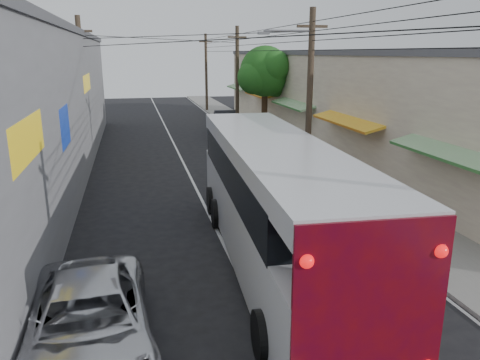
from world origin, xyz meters
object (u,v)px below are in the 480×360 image
object	(u,v)px
parked_car_far	(226,121)
pedestrian_near	(342,171)
parked_suv	(295,168)
pedestrian_far	(301,148)
parked_car_mid	(225,128)
jeepney	(89,323)
coach_bus	(274,200)

from	to	relation	value
parked_car_far	pedestrian_near	size ratio (longest dim) A/B	3.26
parked_suv	pedestrian_near	bearing A→B (deg)	-28.42
parked_suv	pedestrian_far	xyz separation A→B (m)	(1.64, 3.64, 0.14)
parked_car_mid	jeepney	bearing A→B (deg)	-105.64
jeepney	parked_suv	world-z (taller)	parked_suv
jeepney	pedestrian_near	xyz separation A→B (m)	(10.29, 10.18, 0.11)
pedestrian_near	parked_car_far	bearing A→B (deg)	-83.01
parked_car_far	pedestrian_near	xyz separation A→B (m)	(1.89, -17.51, 0.06)
parked_car_far	pedestrian_near	bearing A→B (deg)	-77.71
coach_bus	jeepney	bearing A→B (deg)	-141.38
jeepney	parked_car_mid	bearing A→B (deg)	69.11
pedestrian_near	parked_suv	bearing A→B (deg)	-28.44
parked_suv	pedestrian_near	size ratio (longest dim) A/B	3.97
parked_suv	parked_car_mid	world-z (taller)	parked_suv
parked_suv	coach_bus	bearing A→B (deg)	-113.02
jeepney	coach_bus	bearing A→B (deg)	32.03
parked_suv	parked_car_far	bearing A→B (deg)	90.84
parked_car_mid	parked_suv	bearing A→B (deg)	-84.71
parked_suv	parked_car_mid	distance (m)	13.02
pedestrian_near	pedestrian_far	xyz separation A→B (m)	(-0.26, 4.70, 0.13)
jeepney	parked_car_far	xyz separation A→B (m)	(8.40, 27.69, 0.05)
parked_suv	parked_car_mid	bearing A→B (deg)	94.36
parked_suv	parked_car_far	size ratio (longest dim) A/B	1.22
jeepney	parked_car_mid	size ratio (longest dim) A/B	1.14
parked_car_mid	pedestrian_near	bearing A→B (deg)	-77.39
coach_bus	pedestrian_near	xyz separation A→B (m)	(5.29, 6.61, -1.03)
jeepney	pedestrian_far	size ratio (longest dim) A/B	3.09
parked_suv	pedestrian_near	world-z (taller)	parked_suv
coach_bus	pedestrian_far	bearing A→B (deg)	69.13
pedestrian_near	parked_car_mid	bearing A→B (deg)	-78.34
pedestrian_near	jeepney	bearing A→B (deg)	45.52
pedestrian_far	parked_car_mid	bearing A→B (deg)	-42.48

